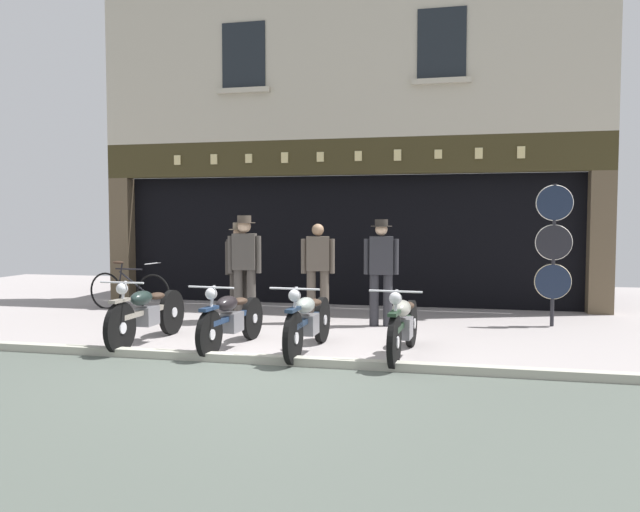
% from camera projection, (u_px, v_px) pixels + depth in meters
% --- Properties ---
extents(ground, '(22.05, 22.00, 0.18)m').
position_uv_depth(ground, '(233.00, 391.00, 6.33)').
color(ground, gray).
extents(shop_facade, '(10.35, 4.42, 6.88)m').
position_uv_depth(shop_facade, '(356.00, 216.00, 13.97)').
color(shop_facade, black).
rests_on(shop_facade, ground).
extents(motorcycle_left, '(0.62, 2.06, 0.93)m').
position_uv_depth(motorcycle_left, '(147.00, 313.00, 8.52)').
color(motorcycle_left, black).
rests_on(motorcycle_left, ground).
extents(motorcycle_center_left, '(0.62, 1.92, 0.90)m').
position_uv_depth(motorcycle_center_left, '(231.00, 318.00, 8.20)').
color(motorcycle_center_left, black).
rests_on(motorcycle_center_left, ground).
extents(motorcycle_center, '(0.62, 2.01, 0.92)m').
position_uv_depth(motorcycle_center, '(308.00, 320.00, 7.92)').
color(motorcycle_center, black).
rests_on(motorcycle_center, ground).
extents(motorcycle_center_right, '(0.62, 1.97, 0.91)m').
position_uv_depth(motorcycle_center_right, '(403.00, 324.00, 7.68)').
color(motorcycle_center_right, black).
rests_on(motorcycle_center_right, ground).
extents(salesman_left, '(0.56, 0.37, 1.79)m').
position_uv_depth(salesman_left, '(245.00, 263.00, 10.18)').
color(salesman_left, '#47423D').
rests_on(salesman_left, ground).
extents(shopkeeper_center, '(0.55, 0.30, 1.65)m').
position_uv_depth(shopkeeper_center, '(318.00, 268.00, 10.19)').
color(shopkeeper_center, brown).
rests_on(shopkeeper_center, ground).
extents(salesman_right, '(0.56, 0.34, 1.73)m').
position_uv_depth(salesman_right, '(381.00, 267.00, 9.91)').
color(salesman_right, '#2D2D33').
rests_on(salesman_right, ground).
extents(assistant_far_right, '(0.55, 0.35, 1.67)m').
position_uv_depth(assistant_far_right, '(240.00, 266.00, 10.42)').
color(assistant_far_right, '#38332D').
rests_on(assistant_far_right, ground).
extents(tyre_sign_pole, '(0.58, 0.06, 2.29)m').
position_uv_depth(tyre_sign_pole, '(554.00, 244.00, 9.85)').
color(tyre_sign_pole, '#232328').
rests_on(tyre_sign_pole, ground).
extents(advert_board_near, '(0.77, 0.03, 1.04)m').
position_uv_depth(advert_board_near, '(252.00, 225.00, 12.87)').
color(advert_board_near, silver).
extents(leaning_bicycle, '(1.79, 0.50, 0.95)m').
position_uv_depth(leaning_bicycle, '(129.00, 290.00, 11.72)').
color(leaning_bicycle, black).
rests_on(leaning_bicycle, ground).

